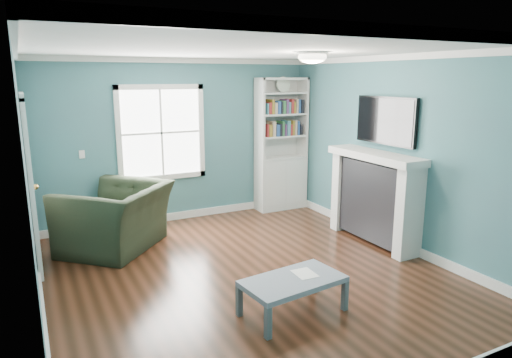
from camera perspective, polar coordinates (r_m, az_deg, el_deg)
name	(u,v)px	position (r m, az deg, el deg)	size (l,w,h in m)	color
floor	(249,274)	(5.58, -0.92, -11.81)	(5.00, 5.00, 0.00)	black
room_walls	(248,143)	(5.13, -0.98, 4.50)	(5.00, 5.00, 5.00)	teal
trim	(248,173)	(5.19, -0.97, 0.72)	(4.50, 5.00, 2.60)	white
window	(161,133)	(7.35, -11.74, 5.67)	(1.40, 0.06, 1.50)	white
bookshelf	(281,157)	(8.06, 3.11, 2.72)	(0.90, 0.35, 2.31)	silver
fireplace	(375,199)	(6.64, 14.60, -2.38)	(0.44, 1.58, 1.30)	black
tv	(386,121)	(6.53, 15.92, 7.03)	(0.06, 1.10, 0.65)	black
door	(30,183)	(6.08, -26.39, -0.41)	(0.12, 0.98, 2.17)	silver
ceiling_fixture	(312,56)	(5.62, 7.06, 15.00)	(0.38, 0.38, 0.15)	white
light_switch	(82,154)	(7.17, -20.93, 2.90)	(0.08, 0.01, 0.12)	white
recliner	(115,207)	(6.47, -17.19, -3.37)	(1.34, 0.87, 1.17)	black
coffee_table	(293,283)	(4.63, 4.64, -12.84)	(1.06, 0.66, 0.36)	#474F55
paper_sheet	(305,273)	(4.73, 6.11, -11.66)	(0.20, 0.25, 0.00)	white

